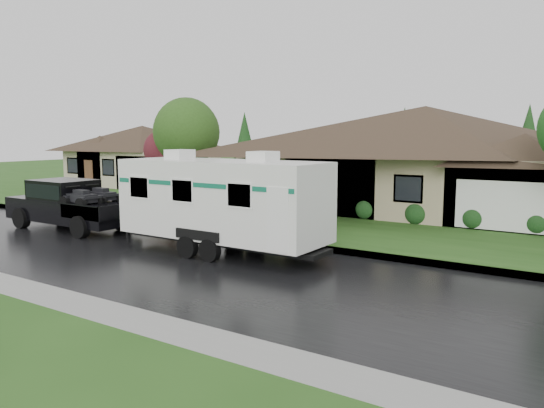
{
  "coord_description": "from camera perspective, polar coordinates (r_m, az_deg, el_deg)",
  "views": [
    {
      "loc": [
        11.04,
        -14.64,
        4.22
      ],
      "look_at": [
        0.03,
        2.0,
        1.6
      ],
      "focal_mm": 35.0,
      "sensor_mm": 36.0,
      "label": 1
    }
  ],
  "objects": [
    {
      "name": "tree_left_green",
      "position": [
        29.17,
        -8.97,
        7.53
      ],
      "size": [
        3.61,
        3.61,
        5.98
      ],
      "color": "#382B1E",
      "rests_on": "lawn"
    },
    {
      "name": "ground",
      "position": [
        18.81,
        -3.46,
        -5.51
      ],
      "size": [
        140.0,
        140.0,
        0.0
      ],
      "primitive_type": "plane",
      "color": "#264F18",
      "rests_on": "ground"
    },
    {
      "name": "lawn",
      "position": [
        31.89,
        12.95,
        -0.19
      ],
      "size": [
        140.0,
        26.0,
        0.15
      ],
      "primitive_type": "cube",
      "color": "#264F18",
      "rests_on": "ground"
    },
    {
      "name": "pickup_truck",
      "position": [
        25.43,
        -21.04,
        0.11
      ],
      "size": [
        6.63,
        2.52,
        2.21
      ],
      "color": "black",
      "rests_on": "ground"
    },
    {
      "name": "tree_red",
      "position": [
        30.15,
        -10.9,
        5.24
      ],
      "size": [
        2.59,
        2.59,
        4.29
      ],
      "color": "#382B1E",
      "rests_on": "lawn"
    },
    {
      "name": "house_far",
      "position": [
        44.81,
        -13.68,
        5.66
      ],
      "size": [
        10.8,
        8.64,
        5.8
      ],
      "color": "tan",
      "rests_on": "lawn"
    },
    {
      "name": "road",
      "position": [
        17.3,
        -7.47,
        -6.69
      ],
      "size": [
        140.0,
        8.0,
        0.01
      ],
      "primitive_type": "cube",
      "color": "black",
      "rests_on": "ground"
    },
    {
      "name": "house_main",
      "position": [
        29.79,
        16.5,
        5.96
      ],
      "size": [
        19.44,
        10.8,
        6.9
      ],
      "color": "tan",
      "rests_on": "lawn"
    },
    {
      "name": "travel_trailer",
      "position": [
        18.89,
        -5.39,
        0.53
      ],
      "size": [
        8.18,
        2.87,
        3.67
      ],
      "color": "white",
      "rests_on": "ground"
    },
    {
      "name": "curb",
      "position": [
        20.59,
        0.31,
        -4.14
      ],
      "size": [
        140.0,
        0.5,
        0.15
      ],
      "primitive_type": "cube",
      "color": "gray",
      "rests_on": "ground"
    },
    {
      "name": "shrub_row",
      "position": [
        25.83,
        12.68,
        -0.66
      ],
      "size": [
        13.6,
        1.0,
        1.0
      ],
      "color": "#143814",
      "rests_on": "lawn"
    }
  ]
}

